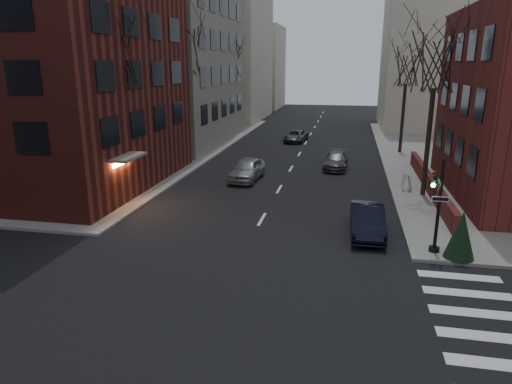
{
  "coord_description": "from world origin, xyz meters",
  "views": [
    {
      "loc": [
        4.15,
        -10.05,
        7.85
      ],
      "look_at": [
        0.07,
        10.14,
        2.0
      ],
      "focal_mm": 32.0,
      "sensor_mm": 36.0,
      "label": 1
    }
  ],
  "objects_px": {
    "evergreen_shrub": "(461,235)",
    "tree_left_a": "(112,51)",
    "car_lane_gray": "(336,161)",
    "car_lane_far": "(296,136)",
    "tree_left_b": "(186,49)",
    "tree_left_c": "(231,61)",
    "car_lane_silver": "(247,169)",
    "streetlamp_far": "(241,95)",
    "parked_sedan": "(367,220)",
    "sandwich_board": "(406,182)",
    "tree_right_a": "(437,59)",
    "tree_right_b": "(407,66)",
    "streetlamp_near": "(178,114)",
    "traffic_signal": "(437,212)"
  },
  "relations": [
    {
      "from": "tree_left_b",
      "to": "car_lane_gray",
      "type": "relative_size",
      "value": 2.53
    },
    {
      "from": "tree_left_b",
      "to": "tree_left_c",
      "type": "distance_m",
      "value": 14.03
    },
    {
      "from": "tree_right_a",
      "to": "car_lane_far",
      "type": "bearing_deg",
      "value": 118.18
    },
    {
      "from": "tree_left_a",
      "to": "car_lane_silver",
      "type": "relative_size",
      "value": 2.32
    },
    {
      "from": "car_lane_silver",
      "to": "car_lane_far",
      "type": "bearing_deg",
      "value": 88.78
    },
    {
      "from": "traffic_signal",
      "to": "tree_left_b",
      "type": "relative_size",
      "value": 0.37
    },
    {
      "from": "sandwich_board",
      "to": "streetlamp_far",
      "type": "bearing_deg",
      "value": 116.02
    },
    {
      "from": "tree_left_a",
      "to": "tree_right_a",
      "type": "height_order",
      "value": "tree_left_a"
    },
    {
      "from": "tree_right_a",
      "to": "car_lane_gray",
      "type": "distance_m",
      "value": 11.41
    },
    {
      "from": "streetlamp_near",
      "to": "tree_left_c",
      "type": "bearing_deg",
      "value": 91.91
    },
    {
      "from": "streetlamp_near",
      "to": "car_lane_silver",
      "type": "distance_m",
      "value": 6.95
    },
    {
      "from": "tree_left_b",
      "to": "tree_right_a",
      "type": "xyz_separation_m",
      "value": [
        17.6,
        -8.0,
        -0.88
      ]
    },
    {
      "from": "streetlamp_far",
      "to": "car_lane_gray",
      "type": "bearing_deg",
      "value": -56.16
    },
    {
      "from": "streetlamp_near",
      "to": "streetlamp_far",
      "type": "height_order",
      "value": "same"
    },
    {
      "from": "tree_left_b",
      "to": "streetlamp_far",
      "type": "height_order",
      "value": "tree_left_b"
    },
    {
      "from": "tree_right_a",
      "to": "evergreen_shrub",
      "type": "height_order",
      "value": "tree_right_a"
    },
    {
      "from": "traffic_signal",
      "to": "streetlamp_near",
      "type": "xyz_separation_m",
      "value": [
        -16.14,
        13.01,
        2.33
      ]
    },
    {
      "from": "sandwich_board",
      "to": "car_lane_gray",
      "type": "bearing_deg",
      "value": 118.66
    },
    {
      "from": "parked_sedan",
      "to": "sandwich_board",
      "type": "xyz_separation_m",
      "value": [
        2.64,
        7.98,
        -0.06
      ]
    },
    {
      "from": "sandwich_board",
      "to": "traffic_signal",
      "type": "bearing_deg",
      "value": -98.56
    },
    {
      "from": "tree_right_b",
      "to": "streetlamp_near",
      "type": "distance_m",
      "value": 20.01
    },
    {
      "from": "car_lane_far",
      "to": "tree_left_c",
      "type": "bearing_deg",
      "value": 162.47
    },
    {
      "from": "traffic_signal",
      "to": "tree_left_c",
      "type": "xyz_separation_m",
      "value": [
        -16.74,
        31.01,
        6.12
      ]
    },
    {
      "from": "traffic_signal",
      "to": "evergreen_shrub",
      "type": "xyz_separation_m",
      "value": [
        0.93,
        -0.49,
        -0.76
      ]
    },
    {
      "from": "tree_right_a",
      "to": "sandwich_board",
      "type": "distance_m",
      "value": 7.48
    },
    {
      "from": "tree_left_b",
      "to": "car_lane_far",
      "type": "distance_m",
      "value": 15.44
    },
    {
      "from": "tree_left_c",
      "to": "tree_right_b",
      "type": "xyz_separation_m",
      "value": [
        17.6,
        -8.0,
        -0.44
      ]
    },
    {
      "from": "parked_sedan",
      "to": "traffic_signal",
      "type": "bearing_deg",
      "value": -36.03
    },
    {
      "from": "parked_sedan",
      "to": "car_lane_silver",
      "type": "bearing_deg",
      "value": 129.25
    },
    {
      "from": "tree_left_c",
      "to": "tree_right_b",
      "type": "height_order",
      "value": "tree_left_c"
    },
    {
      "from": "tree_left_b",
      "to": "tree_right_a",
      "type": "relative_size",
      "value": 1.11
    },
    {
      "from": "evergreen_shrub",
      "to": "tree_left_a",
      "type": "bearing_deg",
      "value": 162.71
    },
    {
      "from": "tree_left_c",
      "to": "tree_right_b",
      "type": "distance_m",
      "value": 19.34
    },
    {
      "from": "streetlamp_near",
      "to": "car_lane_gray",
      "type": "distance_m",
      "value": 12.42
    },
    {
      "from": "tree_right_a",
      "to": "car_lane_silver",
      "type": "xyz_separation_m",
      "value": [
        -11.35,
        1.95,
        -7.27
      ]
    },
    {
      "from": "tree_right_b",
      "to": "streetlamp_near",
      "type": "relative_size",
      "value": 1.46
    },
    {
      "from": "tree_right_b",
      "to": "car_lane_far",
      "type": "height_order",
      "value": "tree_right_b"
    },
    {
      "from": "car_lane_gray",
      "to": "car_lane_far",
      "type": "bearing_deg",
      "value": 112.63
    },
    {
      "from": "tree_left_b",
      "to": "car_lane_silver",
      "type": "height_order",
      "value": "tree_left_b"
    },
    {
      "from": "traffic_signal",
      "to": "sandwich_board",
      "type": "relative_size",
      "value": 3.98
    },
    {
      "from": "sandwich_board",
      "to": "tree_right_a",
      "type": "bearing_deg",
      "value": -51.21
    },
    {
      "from": "streetlamp_far",
      "to": "tree_right_a",
      "type": "bearing_deg",
      "value": -54.69
    },
    {
      "from": "streetlamp_far",
      "to": "car_lane_far",
      "type": "xyz_separation_m",
      "value": [
        7.12,
        -5.55,
        -3.67
      ]
    },
    {
      "from": "tree_left_a",
      "to": "streetlamp_near",
      "type": "height_order",
      "value": "tree_left_a"
    },
    {
      "from": "streetlamp_far",
      "to": "car_lane_gray",
      "type": "xyz_separation_m",
      "value": [
        11.56,
        -17.24,
        -3.62
      ]
    },
    {
      "from": "evergreen_shrub",
      "to": "parked_sedan",
      "type": "bearing_deg",
      "value": 146.98
    },
    {
      "from": "parked_sedan",
      "to": "evergreen_shrub",
      "type": "bearing_deg",
      "value": -34.4
    },
    {
      "from": "tree_right_b",
      "to": "car_lane_silver",
      "type": "xyz_separation_m",
      "value": [
        -11.35,
        -12.05,
        -6.83
      ]
    },
    {
      "from": "traffic_signal",
      "to": "evergreen_shrub",
      "type": "height_order",
      "value": "traffic_signal"
    },
    {
      "from": "tree_right_a",
      "to": "streetlamp_far",
      "type": "xyz_separation_m",
      "value": [
        -17.0,
        24.0,
        -3.79
      ]
    }
  ]
}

